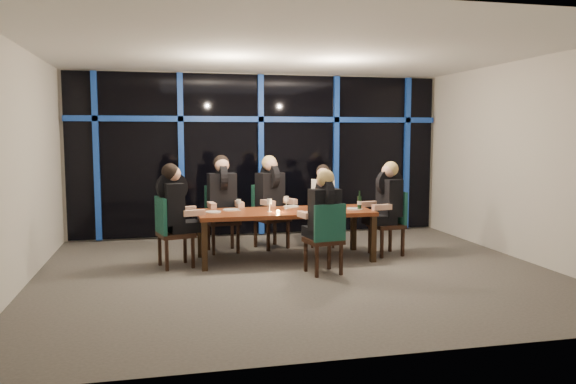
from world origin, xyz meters
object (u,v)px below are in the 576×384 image
object	(u,v)px
diner_far_left	(222,189)
diner_near_mid	(324,206)
chair_far_right	(323,214)
diner_end_right	(387,194)
chair_end_right	(391,219)
chair_near_mid	(326,235)
dining_table	(285,215)
diner_far_right	(323,193)
chair_far_mid	(268,212)
wine_bottle	(359,202)
chair_end_left	(169,228)
water_pitcher	(337,205)
diner_far_mid	(271,188)
chair_far_left	(222,215)
diner_end_left	(175,200)

from	to	relation	value
diner_far_left	diner_near_mid	world-z (taller)	diner_far_left
chair_far_right	diner_end_right	world-z (taller)	diner_end_right
diner_far_left	diner_end_right	size ratio (longest dim) A/B	1.06
diner_far_left	chair_end_right	bearing A→B (deg)	-23.12
diner_end_right	diner_far_left	bearing A→B (deg)	-115.83
diner_near_mid	diner_far_left	bearing A→B (deg)	-64.68
chair_near_mid	diner_far_left	world-z (taller)	diner_far_left
dining_table	diner_far_right	bearing A→B (deg)	46.37
chair_far_mid	wine_bottle	size ratio (longest dim) A/B	3.61
chair_far_mid	chair_end_left	world-z (taller)	chair_far_mid
chair_end_left	diner_end_right	xyz separation A→B (m)	(3.33, 0.11, 0.39)
chair_end_right	water_pitcher	size ratio (longest dim) A/B	5.35
chair_end_right	diner_far_mid	xyz separation A→B (m)	(-1.74, 0.92, 0.44)
chair_far_left	chair_far_right	world-z (taller)	chair_far_left
dining_table	chair_end_left	bearing A→B (deg)	-175.53
dining_table	chair_near_mid	size ratio (longest dim) A/B	2.68
chair_far_left	diner_far_mid	distance (m)	0.93
chair_far_right	chair_end_right	size ratio (longest dim) A/B	0.94
chair_near_mid	diner_near_mid	world-z (taller)	diner_near_mid
dining_table	diner_near_mid	bearing A→B (deg)	-70.56
chair_far_right	wine_bottle	distance (m)	1.20
chair_far_right	wine_bottle	bearing A→B (deg)	-62.34
chair_end_right	water_pitcher	distance (m)	1.06
diner_end_right	diner_near_mid	xyz separation A→B (m)	(-1.30, -0.91, -0.03)
chair_far_right	diner_far_right	size ratio (longest dim) A/B	1.03
chair_far_mid	wine_bottle	distance (m)	1.68
diner_far_mid	wine_bottle	size ratio (longest dim) A/B	3.51
chair_far_mid	diner_near_mid	world-z (taller)	diner_near_mid
diner_far_right	diner_end_left	bearing A→B (deg)	-143.06
dining_table	diner_far_mid	distance (m)	0.97
chair_far_left	diner_near_mid	distance (m)	2.18
chair_end_left	water_pitcher	bearing A→B (deg)	-107.97
chair_near_mid	diner_end_right	bearing A→B (deg)	-151.85
chair_end_right	chair_near_mid	distance (m)	1.70
chair_end_left	wine_bottle	size ratio (longest dim) A/B	3.48
diner_end_right	chair_near_mid	bearing A→B (deg)	-60.48
chair_near_mid	diner_near_mid	distance (m)	0.39
chair_end_left	diner_far_right	bearing A→B (deg)	-82.98
diner_near_mid	diner_far_right	bearing A→B (deg)	-115.45
diner_far_mid	water_pitcher	bearing A→B (deg)	-79.94
chair_near_mid	diner_far_mid	world-z (taller)	diner_far_mid
chair_far_right	diner_near_mid	bearing A→B (deg)	-90.90
chair_far_right	chair_end_right	bearing A→B (deg)	-34.13
dining_table	chair_end_right	size ratio (longest dim) A/B	2.60
water_pitcher	wine_bottle	bearing A→B (deg)	25.01
diner_end_right	wine_bottle	bearing A→B (deg)	-82.71
diner_near_mid	water_pitcher	world-z (taller)	diner_near_mid
diner_near_mid	chair_end_right	bearing A→B (deg)	-155.80
chair_far_right	diner_far_mid	xyz separation A→B (m)	(-0.90, -0.05, 0.47)
diner_end_left	wine_bottle	xyz separation A→B (m)	(2.74, -0.05, -0.10)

